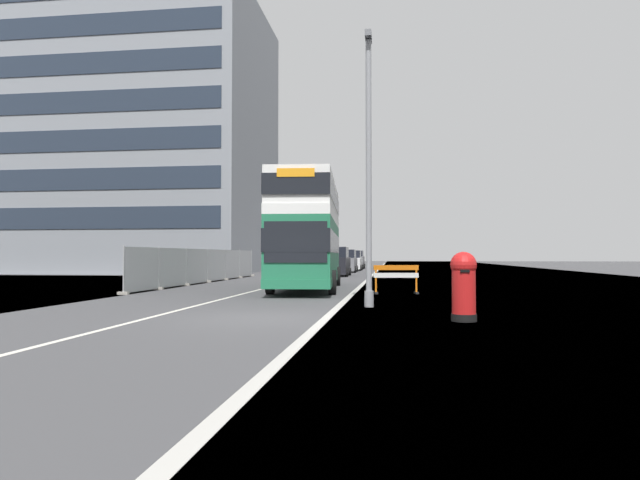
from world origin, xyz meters
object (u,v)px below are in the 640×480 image
at_px(lamppost_foreground, 369,177).
at_px(double_decker_bus, 308,233).
at_px(car_oncoming_near, 337,263).
at_px(car_far_side, 356,260).
at_px(roadworks_barrier, 396,275).
at_px(car_receding_mid, 346,262).
at_px(red_pillar_postbox, 464,283).
at_px(car_receding_far, 353,261).

bearing_deg(lamppost_foreground, double_decker_bus, 110.54).
distance_m(car_oncoming_near, car_far_side, 23.26).
height_order(roadworks_barrier, car_receding_mid, car_receding_mid).
xyz_separation_m(car_oncoming_near, car_receding_mid, (-0.06, 9.67, -0.05)).
xyz_separation_m(red_pillar_postbox, car_receding_mid, (-6.13, 38.44, 0.07)).
distance_m(double_decker_bus, car_receding_far, 32.63).
relative_size(red_pillar_postbox, car_oncoming_near, 0.37).
bearing_deg(red_pillar_postbox, car_receding_far, 97.59).
bearing_deg(car_oncoming_near, lamppost_foreground, -81.87).
distance_m(red_pillar_postbox, car_far_side, 52.39).
xyz_separation_m(double_decker_bus, car_far_side, (-0.47, 40.00, -1.64)).
xyz_separation_m(lamppost_foreground, roadworks_barrier, (0.86, 6.00, -3.28)).
height_order(lamppost_foreground, roadworks_barrier, lamppost_foreground).
bearing_deg(car_oncoming_near, red_pillar_postbox, -78.08).
height_order(roadworks_barrier, car_oncoming_near, car_oncoming_near).
height_order(double_decker_bus, car_far_side, double_decker_bus).
height_order(car_oncoming_near, car_far_side, car_oncoming_near).
distance_m(car_oncoming_near, car_receding_far, 15.85).
xyz_separation_m(double_decker_bus, lamppost_foreground, (3.24, -8.64, 1.39)).
distance_m(double_decker_bus, car_oncoming_near, 16.82).
bearing_deg(roadworks_barrier, lamppost_foreground, -98.13).
distance_m(lamppost_foreground, car_receding_mid, 35.37).
height_order(car_receding_mid, car_far_side, car_far_side).
distance_m(car_receding_far, car_far_side, 7.42).
bearing_deg(car_receding_far, roadworks_barrier, -82.95).
relative_size(red_pillar_postbox, car_far_side, 0.40).
height_order(car_oncoming_near, car_receding_far, car_oncoming_near).
xyz_separation_m(lamppost_foreground, red_pillar_postbox, (2.45, -3.39, -3.12)).
bearing_deg(car_far_side, car_receding_mid, -89.87).
distance_m(double_decker_bus, car_far_side, 40.03).
bearing_deg(lamppost_foreground, roadworks_barrier, 81.87).
xyz_separation_m(red_pillar_postbox, car_oncoming_near, (-6.07, 28.77, 0.12)).
relative_size(car_oncoming_near, car_receding_mid, 1.02).
distance_m(double_decker_bus, red_pillar_postbox, 13.42).
bearing_deg(car_receding_mid, roadworks_barrier, -81.12).
bearing_deg(lamppost_foreground, car_receding_far, 94.86).
height_order(double_decker_bus, roadworks_barrier, double_decker_bus).
bearing_deg(car_far_side, lamppost_foreground, -85.63).
bearing_deg(red_pillar_postbox, car_far_side, 96.75).
distance_m(lamppost_foreground, car_far_side, 48.88).
distance_m(roadworks_barrier, car_oncoming_near, 19.90).
xyz_separation_m(lamppost_foreground, car_receding_far, (-3.50, 41.22, -3.06)).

